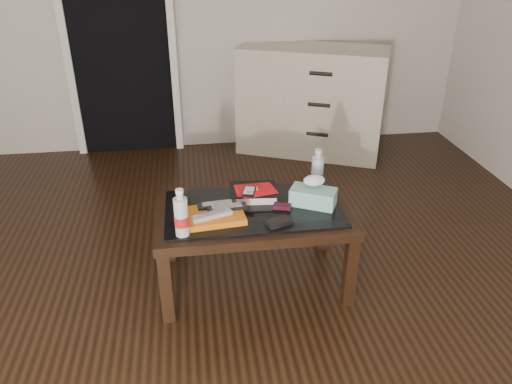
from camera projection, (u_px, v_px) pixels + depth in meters
ground at (179, 346)px, 2.34m from camera, size 5.00×5.00×0.00m
doorway at (118, 30)px, 3.98m from camera, size 0.90×0.08×2.07m
coffee_table at (253, 218)px, 2.60m from camera, size 1.00×0.60×0.46m
dresser at (311, 101)px, 4.23m from camera, size 1.30×0.94×0.90m
magazines at (215, 216)px, 2.47m from camera, size 0.30×0.24×0.03m
remote_silver at (212, 215)px, 2.43m from camera, size 0.21×0.11×0.02m
remote_black_front at (227, 207)px, 2.49m from camera, size 0.20×0.07×0.02m
remote_black_back at (217, 204)px, 2.52m from camera, size 0.20×0.07×0.02m
textbook at (253, 193)px, 2.67m from camera, size 0.27×0.22×0.05m
dvd_mailers at (253, 189)px, 2.65m from camera, size 0.19×0.14×0.01m
ipod at (249, 191)px, 2.61m from camera, size 0.09×0.12×0.02m
flip_phone at (282, 206)px, 2.56m from camera, size 0.10×0.07×0.02m
wallet at (279, 222)px, 2.43m from camera, size 0.14×0.11×0.02m
water_bottle_left at (181, 212)px, 2.29m from camera, size 0.08×0.08×0.24m
water_bottle_right at (317, 170)px, 2.70m from camera, size 0.07×0.07×0.24m
tissue_box at (313, 197)px, 2.58m from camera, size 0.26×0.21×0.09m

